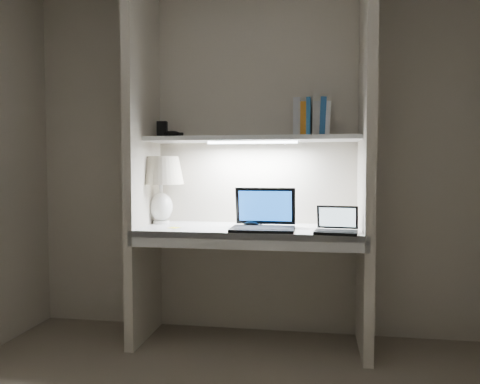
% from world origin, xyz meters
% --- Properties ---
extents(back_wall, '(3.20, 0.01, 2.50)m').
position_xyz_m(back_wall, '(0.00, 1.50, 1.25)').
color(back_wall, '#BDB4A2').
rests_on(back_wall, floor).
extents(alcove_panel_left, '(0.06, 0.55, 2.50)m').
position_xyz_m(alcove_panel_left, '(-0.73, 1.23, 1.25)').
color(alcove_panel_left, '#BDB4A2').
rests_on(alcove_panel_left, floor).
extents(alcove_panel_right, '(0.06, 0.55, 2.50)m').
position_xyz_m(alcove_panel_right, '(0.73, 1.23, 1.25)').
color(alcove_panel_right, '#BDB4A2').
rests_on(alcove_panel_right, floor).
extents(desk, '(1.40, 0.55, 0.04)m').
position_xyz_m(desk, '(0.00, 1.23, 0.75)').
color(desk, white).
rests_on(desk, alcove_panel_left).
extents(desk_apron, '(1.46, 0.03, 0.10)m').
position_xyz_m(desk_apron, '(0.00, 0.96, 0.72)').
color(desk_apron, silver).
rests_on(desk_apron, desk).
extents(shelf, '(1.40, 0.36, 0.03)m').
position_xyz_m(shelf, '(0.00, 1.32, 1.35)').
color(shelf, silver).
rests_on(shelf, back_wall).
extents(strip_light, '(0.60, 0.04, 0.02)m').
position_xyz_m(strip_light, '(0.00, 1.32, 1.33)').
color(strip_light, white).
rests_on(strip_light, shelf).
extents(table_lamp, '(0.32, 0.32, 0.47)m').
position_xyz_m(table_lamp, '(-0.64, 1.33, 1.08)').
color(table_lamp, white).
rests_on(table_lamp, desk).
extents(laptop_main, '(0.39, 0.34, 0.26)m').
position_xyz_m(laptop_main, '(0.10, 1.15, 0.83)').
color(laptop_main, black).
rests_on(laptop_main, desk).
extents(laptop_netbook, '(0.27, 0.24, 0.16)m').
position_xyz_m(laptop_netbook, '(0.54, 1.05, 0.81)').
color(laptop_netbook, black).
rests_on(laptop_netbook, desk).
extents(speaker, '(0.11, 0.09, 0.14)m').
position_xyz_m(speaker, '(-0.01, 1.37, 0.84)').
color(speaker, silver).
rests_on(speaker, desk).
extents(mouse, '(0.12, 0.09, 0.04)m').
position_xyz_m(mouse, '(0.00, 1.23, 0.79)').
color(mouse, black).
rests_on(mouse, desk).
extents(cable_coil, '(0.12, 0.12, 0.01)m').
position_xyz_m(cable_coil, '(0.02, 1.35, 0.78)').
color(cable_coil, black).
rests_on(cable_coil, desk).
extents(sticky_note, '(0.08, 0.08, 0.00)m').
position_xyz_m(sticky_note, '(-0.48, 1.13, 0.77)').
color(sticky_note, '#FAF834').
rests_on(sticky_note, desk).
extents(book_row, '(0.25, 0.17, 0.26)m').
position_xyz_m(book_row, '(0.39, 1.43, 1.49)').
color(book_row, white).
rests_on(book_row, shelf).
extents(shelf_box, '(0.07, 0.05, 0.12)m').
position_xyz_m(shelf_box, '(-0.64, 1.37, 1.42)').
color(shelf_box, black).
rests_on(shelf_box, shelf).
extents(shelf_gadget, '(0.13, 0.10, 0.05)m').
position_xyz_m(shelf_gadget, '(-0.57, 1.36, 1.39)').
color(shelf_gadget, black).
rests_on(shelf_gadget, shelf).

